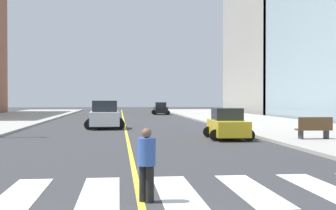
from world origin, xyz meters
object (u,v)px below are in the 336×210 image
at_px(car_yellow_third, 228,125).
at_px(pedestrian_crossing, 147,161).
at_px(car_black_nearest, 161,109).
at_px(car_white_second, 105,115).
at_px(park_bench, 314,128).

xyz_separation_m(car_yellow_third, pedestrian_crossing, (-5.31, -14.43, 0.08)).
xyz_separation_m(car_black_nearest, car_white_second, (-6.77, -28.41, 0.17)).
height_order(car_white_second, car_yellow_third, car_white_second).
distance_m(car_white_second, car_yellow_third, 11.69).
xyz_separation_m(car_yellow_third, park_bench, (3.99, -2.09, -0.10)).
height_order(car_yellow_third, pedestrian_crossing, car_yellow_third).
bearing_deg(car_yellow_third, park_bench, 154.81).
distance_m(car_yellow_third, pedestrian_crossing, 15.37).
relative_size(car_black_nearest, car_white_second, 0.82).
height_order(car_black_nearest, car_yellow_third, same).
distance_m(car_black_nearest, pedestrian_crossing, 52.50).
bearing_deg(car_white_second, car_black_nearest, 75.29).
height_order(car_black_nearest, pedestrian_crossing, car_black_nearest).
bearing_deg(car_black_nearest, pedestrian_crossing, 84.80).
height_order(car_white_second, pedestrian_crossing, car_white_second).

